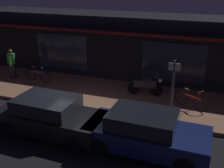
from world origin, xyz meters
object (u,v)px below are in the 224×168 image
at_px(sign_post, 173,86).
at_px(parked_car_far, 50,116).
at_px(bicycle_extra, 191,101).
at_px(parked_car_across, 145,132).
at_px(person_photographer, 12,63).
at_px(bicycle_parked, 38,75).
at_px(motorcycle, 146,85).

xyz_separation_m(sign_post, parked_car_far, (-4.08, -2.57, -0.81)).
xyz_separation_m(bicycle_extra, parked_car_across, (-1.15, -3.59, 0.20)).
distance_m(person_photographer, parked_car_across, 9.63).
bearing_deg(parked_car_across, bicycle_extra, 72.19).
distance_m(person_photographer, sign_post, 9.31).
xyz_separation_m(bicycle_parked, parked_car_far, (3.37, -4.18, 0.20)).
relative_size(bicycle_parked, parked_car_across, 0.40).
distance_m(bicycle_extra, sign_post, 1.64).
distance_m(bicycle_parked, bicycle_extra, 8.16).
height_order(motorcycle, bicycle_parked, motorcycle).
relative_size(person_photographer, parked_car_across, 0.41).
height_order(motorcycle, bicycle_extra, motorcycle).
relative_size(bicycle_extra, parked_car_far, 0.36).
bearing_deg(parked_car_across, parked_car_far, -178.73).
distance_m(bicycle_parked, parked_car_across, 8.10).
bearing_deg(parked_car_far, sign_post, 32.26).
height_order(motorcycle, parked_car_far, parked_car_far).
relative_size(motorcycle, person_photographer, 1.02).
height_order(bicycle_parked, parked_car_far, parked_car_far).
height_order(sign_post, parked_car_far, sign_post).
bearing_deg(motorcycle, parked_car_across, -76.38).
relative_size(bicycle_parked, person_photographer, 0.99).
distance_m(motorcycle, sign_post, 2.56).
distance_m(bicycle_parked, sign_post, 7.69).
xyz_separation_m(bicycle_parked, sign_post, (7.45, -1.60, 1.00)).
relative_size(parked_car_far, parked_car_across, 1.00).
relative_size(person_photographer, parked_car_far, 0.40).
bearing_deg(bicycle_extra, parked_car_far, -142.44).
xyz_separation_m(motorcycle, sign_post, (1.52, -1.87, 0.86)).
xyz_separation_m(bicycle_extra, sign_post, (-0.69, -1.09, 1.00)).
height_order(sign_post, parked_car_across, sign_post).
bearing_deg(bicycle_parked, sign_post, -12.15).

